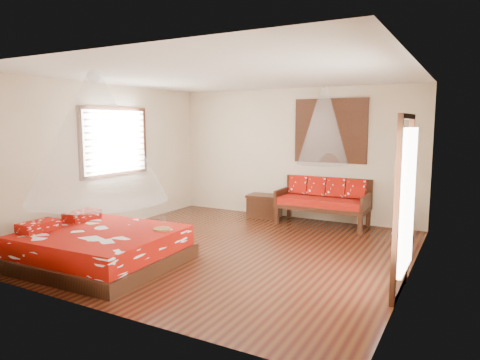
# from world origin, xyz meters

# --- Properties ---
(room) EXTENTS (5.54, 5.54, 2.84)m
(room) POSITION_xyz_m (0.00, 0.00, 1.40)
(room) COLOR black
(room) RESTS_ON ground
(bed) EXTENTS (2.20, 2.01, 0.64)m
(bed) POSITION_xyz_m (-1.29, -1.60, 0.25)
(bed) COLOR black
(bed) RESTS_ON floor
(daybed) EXTENTS (1.82, 0.81, 0.95)m
(daybed) POSITION_xyz_m (0.80, 2.38, 0.52)
(daybed) COLOR black
(daybed) RESTS_ON floor
(storage_chest) EXTENTS (0.76, 0.58, 0.50)m
(storage_chest) POSITION_xyz_m (-0.56, 2.45, 0.25)
(storage_chest) COLOR black
(storage_chest) RESTS_ON floor
(shutter_panel) EXTENTS (1.52, 0.06, 1.32)m
(shutter_panel) POSITION_xyz_m (0.80, 2.72, 1.90)
(shutter_panel) COLOR black
(shutter_panel) RESTS_ON wall_back
(window_left) EXTENTS (0.10, 1.74, 1.34)m
(window_left) POSITION_xyz_m (-2.71, 0.20, 1.70)
(window_left) COLOR black
(window_left) RESTS_ON wall_left
(glazed_door) EXTENTS (0.08, 1.02, 2.16)m
(glazed_door) POSITION_xyz_m (2.72, -0.60, 1.07)
(glazed_door) COLOR black
(glazed_door) RESTS_ON floor
(wine_tray) EXTENTS (0.25, 0.25, 0.21)m
(wine_tray) POSITION_xyz_m (-0.51, -1.14, 0.55)
(wine_tray) COLOR brown
(wine_tray) RESTS_ON bed
(mosquito_net_main) EXTENTS (1.97, 1.97, 1.80)m
(mosquito_net_main) POSITION_xyz_m (-1.27, -1.60, 1.85)
(mosquito_net_main) COLOR white
(mosquito_net_main) RESTS_ON ceiling
(mosquito_net_daybed) EXTENTS (0.99, 0.99, 1.50)m
(mosquito_net_daybed) POSITION_xyz_m (0.80, 2.25, 2.00)
(mosquito_net_daybed) COLOR white
(mosquito_net_daybed) RESTS_ON ceiling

